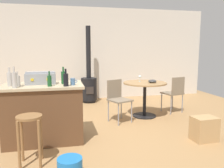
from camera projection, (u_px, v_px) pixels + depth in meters
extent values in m
plane|color=#A37A4C|center=(91.00, 134.00, 4.08)|extent=(8.80, 8.80, 0.00)
cube|color=beige|center=(77.00, 54.00, 6.79)|extent=(8.00, 0.10, 2.70)
cube|color=brown|center=(44.00, 114.00, 3.74)|extent=(1.20, 0.73, 0.89)
cube|color=tan|center=(43.00, 86.00, 3.67)|extent=(1.26, 0.79, 0.04)
cylinder|color=olive|center=(41.00, 137.00, 3.10)|extent=(0.04, 0.04, 0.62)
cylinder|color=olive|center=(22.00, 139.00, 3.04)|extent=(0.04, 0.04, 0.62)
cylinder|color=olive|center=(19.00, 146.00, 2.81)|extent=(0.04, 0.04, 0.62)
cylinder|color=olive|center=(40.00, 144.00, 2.86)|extent=(0.04, 0.04, 0.62)
cylinder|color=olive|center=(29.00, 117.00, 2.90)|extent=(0.32, 0.32, 0.03)
cylinder|color=black|center=(144.00, 116.00, 5.15)|extent=(0.52, 0.52, 0.02)
cylinder|color=black|center=(145.00, 100.00, 5.10)|extent=(0.07, 0.07, 0.74)
cylinder|color=#A37A4C|center=(145.00, 83.00, 5.04)|extent=(0.95, 0.95, 0.03)
cube|color=#7F705B|center=(172.00, 93.00, 5.43)|extent=(0.48, 0.48, 0.03)
cube|color=#7F705B|center=(178.00, 86.00, 5.24)|extent=(0.36, 0.11, 0.40)
cylinder|color=gray|center=(171.00, 105.00, 5.24)|extent=(0.02, 0.02, 0.44)
cylinder|color=gray|center=(182.00, 104.00, 5.40)|extent=(0.02, 0.02, 0.44)
cylinder|color=gray|center=(172.00, 101.00, 5.70)|extent=(0.02, 0.02, 0.44)
cylinder|color=gray|center=(162.00, 102.00, 5.55)|extent=(0.02, 0.02, 0.44)
cube|color=#7F705B|center=(120.00, 100.00, 4.68)|extent=(0.53, 0.53, 0.03)
cube|color=#7F705B|center=(114.00, 89.00, 4.80)|extent=(0.34, 0.17, 0.40)
cylinder|color=gray|center=(121.00, 108.00, 4.95)|extent=(0.02, 0.02, 0.44)
cylinder|color=gray|center=(108.00, 111.00, 4.75)|extent=(0.02, 0.02, 0.44)
cylinder|color=gray|center=(118.00, 115.00, 4.48)|extent=(0.02, 0.02, 0.44)
cylinder|color=gray|center=(132.00, 112.00, 4.68)|extent=(0.02, 0.02, 0.44)
cylinder|color=black|center=(89.00, 101.00, 6.54)|extent=(0.37, 0.37, 0.06)
cylinder|color=black|center=(89.00, 89.00, 6.49)|extent=(0.44, 0.44, 0.63)
cube|color=#2D2826|center=(90.00, 90.00, 6.28)|extent=(0.20, 0.02, 0.20)
cylinder|color=black|center=(88.00, 52.00, 6.34)|extent=(0.13, 0.13, 1.43)
cube|color=gray|center=(41.00, 79.00, 3.67)|extent=(0.47, 0.21, 0.18)
cube|color=gray|center=(40.00, 72.00, 3.66)|extent=(0.44, 0.13, 0.02)
cube|color=yellow|center=(32.00, 80.00, 3.54)|extent=(0.04, 0.01, 0.04)
cube|color=yellow|center=(48.00, 79.00, 3.59)|extent=(0.04, 0.01, 0.04)
cylinder|color=black|center=(66.00, 80.00, 3.46)|extent=(0.08, 0.08, 0.19)
cylinder|color=black|center=(66.00, 71.00, 3.45)|extent=(0.03, 0.03, 0.07)
cylinder|color=#194C23|center=(49.00, 81.00, 3.46)|extent=(0.06, 0.06, 0.16)
cylinder|color=#194C23|center=(49.00, 73.00, 3.44)|extent=(0.02, 0.02, 0.06)
cylinder|color=#B7B2AD|center=(17.00, 81.00, 3.47)|extent=(0.08, 0.08, 0.16)
cylinder|color=#B7B2AD|center=(17.00, 74.00, 3.45)|extent=(0.03, 0.03, 0.06)
cylinder|color=#B7B2AD|center=(15.00, 80.00, 3.30)|extent=(0.07, 0.07, 0.22)
cylinder|color=#B7B2AD|center=(14.00, 70.00, 3.28)|extent=(0.03, 0.03, 0.09)
cylinder|color=#B7B2AD|center=(10.00, 80.00, 3.46)|extent=(0.07, 0.07, 0.20)
cylinder|color=#B7B2AD|center=(9.00, 70.00, 3.44)|extent=(0.03, 0.03, 0.08)
cylinder|color=#194C23|center=(63.00, 78.00, 3.71)|extent=(0.07, 0.07, 0.20)
cylinder|color=#194C23|center=(63.00, 69.00, 3.69)|extent=(0.03, 0.03, 0.08)
cylinder|color=#4C7099|center=(73.00, 82.00, 3.59)|extent=(0.07, 0.07, 0.11)
torus|color=#4C7099|center=(76.00, 81.00, 3.60)|extent=(0.05, 0.01, 0.05)
cylinder|color=tan|center=(14.00, 81.00, 3.73)|extent=(0.09, 0.09, 0.10)
torus|color=tan|center=(18.00, 80.00, 3.74)|extent=(0.05, 0.01, 0.05)
cylinder|color=silver|center=(140.00, 81.00, 5.16)|extent=(0.06, 0.06, 0.00)
cylinder|color=silver|center=(140.00, 80.00, 5.15)|extent=(0.01, 0.01, 0.08)
ellipsoid|color=silver|center=(140.00, 77.00, 5.14)|extent=(0.07, 0.07, 0.06)
ellipsoid|color=#383838|center=(152.00, 81.00, 4.97)|extent=(0.18, 0.18, 0.07)
cube|color=tan|center=(204.00, 129.00, 3.76)|extent=(0.40, 0.31, 0.39)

